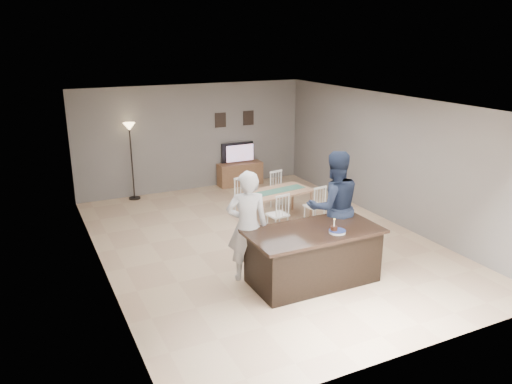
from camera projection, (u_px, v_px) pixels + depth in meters
name	position (u px, v px, depth m)	size (l,w,h in m)	color
floor	(263.00, 242.00, 9.73)	(8.00, 8.00, 0.00)	tan
room_shell	(263.00, 158.00, 9.22)	(8.00, 8.00, 8.00)	slate
kitchen_island	(313.00, 255.00, 8.05)	(2.15, 1.10, 0.90)	black
tv_console	(240.00, 174.00, 13.37)	(1.20, 0.40, 0.60)	brown
television	(239.00, 153.00, 13.26)	(0.91, 0.12, 0.53)	black
tv_screen_glow	(240.00, 153.00, 13.19)	(0.78, 0.78, 0.00)	#D14917
picture_frames	(235.00, 119.00, 13.09)	(1.10, 0.02, 0.38)	black
doorway	(130.00, 256.00, 6.13)	(0.00, 2.10, 2.65)	black
woman	(247.00, 226.00, 8.00)	(0.67, 0.44, 1.85)	#B9BABE
man	(334.00, 207.00, 8.67)	(0.97, 0.76, 2.00)	#192239
birthday_cake	(334.00, 229.00, 7.78)	(0.15, 0.15, 0.23)	gold
plate_stack	(337.00, 232.00, 7.79)	(0.27, 0.27, 0.04)	white
dining_table	(279.00, 196.00, 10.74)	(1.55, 1.77, 0.86)	#9F7656
floor_lamp	(130.00, 140.00, 11.86)	(0.28, 0.28, 1.88)	black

